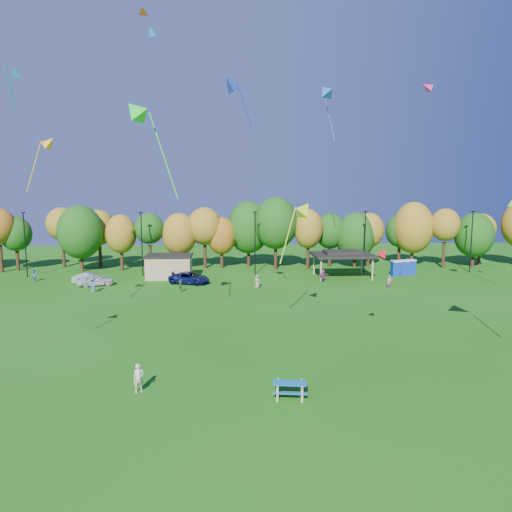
{
  "coord_description": "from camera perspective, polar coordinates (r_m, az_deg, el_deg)",
  "views": [
    {
      "loc": [
        -1.88,
        -24.79,
        11.52
      ],
      "look_at": [
        0.03,
        6.0,
        7.32
      ],
      "focal_mm": 32.0,
      "sensor_mm": 36.0,
      "label": 1
    }
  ],
  "objects": [
    {
      "name": "tree_line",
      "position": [
        70.53,
        -2.86,
        3.18
      ],
      "size": [
        93.57,
        10.55,
        11.15
      ],
      "color": "black",
      "rests_on": "ground"
    },
    {
      "name": "far_person_0",
      "position": [
        67.31,
        -26.01,
        -2.21
      ],
      "size": [
        0.99,
        0.96,
        1.61
      ],
      "primitive_type": "imported",
      "rotation": [
        0.0,
        0.0,
        5.61
      ],
      "color": "#4B6FA6",
      "rests_on": "ground"
    },
    {
      "name": "utility_building",
      "position": [
        64.08,
        -10.8,
        -1.26
      ],
      "size": [
        6.3,
        4.3,
        3.25
      ],
      "color": "tan",
      "rests_on": "ground"
    },
    {
      "name": "kite_11",
      "position": [
        51.18,
        -27.89,
        19.6
      ],
      "size": [
        1.03,
        2.58,
        4.31
      ],
      "color": "#0B81AC"
    },
    {
      "name": "pavilion",
      "position": [
        64.33,
        10.76,
        0.2
      ],
      "size": [
        8.2,
        6.2,
        3.77
      ],
      "color": "tan",
      "rests_on": "ground"
    },
    {
      "name": "kite_10",
      "position": [
        39.68,
        -3.21,
        20.67
      ],
      "size": [
        2.96,
        1.96,
        4.62
      ],
      "color": "navy"
    },
    {
      "name": "kite_flyer",
      "position": [
        28.39,
        -14.46,
        -14.56
      ],
      "size": [
        0.75,
        0.65,
        1.72
      ],
      "primitive_type": "imported",
      "rotation": [
        0.0,
        0.0,
        0.47
      ],
      "color": "beige",
      "rests_on": "ground"
    },
    {
      "name": "kite_9",
      "position": [
        36.16,
        -14.86,
        17.08
      ],
      "size": [
        4.41,
        2.8,
        7.59
      ],
      "color": "#1DDA23"
    },
    {
      "name": "far_person_1",
      "position": [
        60.98,
        8.37,
        -2.44
      ],
      "size": [
        1.6,
        0.85,
        1.65
      ],
      "primitive_type": "imported",
      "rotation": [
        0.0,
        0.0,
        0.25
      ],
      "color": "#8C3A77",
      "rests_on": "ground"
    },
    {
      "name": "kite_15",
      "position": [
        57.61,
        -13.93,
        27.68
      ],
      "size": [
        1.42,
        1.79,
        1.65
      ],
      "color": "#C94716"
    },
    {
      "name": "far_person_2",
      "position": [
        57.14,
        -19.81,
        -3.42
      ],
      "size": [
        1.28,
        1.32,
        1.81
      ],
      "primitive_type": "imported",
      "rotation": [
        0.0,
        0.0,
        5.44
      ],
      "color": "#4C6BA8",
      "rests_on": "ground"
    },
    {
      "name": "lamp_posts",
      "position": [
        65.24,
        -0.13,
        1.92
      ],
      "size": [
        64.5,
        0.25,
        9.09
      ],
      "color": "black",
      "rests_on": "ground"
    },
    {
      "name": "ground",
      "position": [
        27.4,
        0.74,
        -17.12
      ],
      "size": [
        160.0,
        160.0,
        0.0
      ],
      "primitive_type": "plane",
      "color": "#19600F",
      "rests_on": "ground"
    },
    {
      "name": "kite_13",
      "position": [
        47.85,
        -24.43,
        12.72
      ],
      "size": [
        3.31,
        1.48,
        5.46
      ],
      "color": "#FFA41A"
    },
    {
      "name": "car_d",
      "position": [
        60.7,
        -8.25,
        -2.62
      ],
      "size": [
        4.75,
        1.97,
        1.37
      ],
      "primitive_type": "imported",
      "rotation": [
        0.0,
        0.0,
        1.58
      ],
      "color": "black",
      "rests_on": "ground"
    },
    {
      "name": "kite_14",
      "position": [
        44.29,
        -12.88,
        25.79
      ],
      "size": [
        1.44,
        1.55,
        1.23
      ],
      "color": "blue"
    },
    {
      "name": "car_a",
      "position": [
        61.15,
        -19.43,
        -2.84
      ],
      "size": [
        4.73,
        3.03,
        1.5
      ],
      "primitive_type": "imported",
      "rotation": [
        0.0,
        0.0,
        1.88
      ],
      "color": "silver",
      "rests_on": "ground"
    },
    {
      "name": "far_person_3",
      "position": [
        54.67,
        -9.41,
        -3.71
      ],
      "size": [
        0.49,
        0.93,
        1.53
      ],
      "primitive_type": "imported",
      "rotation": [
        0.0,
        0.0,
        1.44
      ],
      "color": "#667044",
      "rests_on": "ground"
    },
    {
      "name": "car_c",
      "position": [
        59.64,
        -8.33,
        -2.76
      ],
      "size": [
        5.76,
        4.06,
        1.46
      ],
      "primitive_type": "imported",
      "rotation": [
        0.0,
        0.0,
        1.22
      ],
      "color": "#0D144E",
      "rests_on": "ground"
    },
    {
      "name": "kite_7",
      "position": [
        50.8,
        20.56,
        19.19
      ],
      "size": [
        1.38,
        1.1,
        1.38
      ],
      "color": "#D42367"
    },
    {
      "name": "kite_4",
      "position": [
        55.58,
        8.68,
        19.69
      ],
      "size": [
        2.72,
        3.95,
        6.67
      ],
      "color": "blue"
    },
    {
      "name": "kite_1",
      "position": [
        34.61,
        15.6,
        0.39
      ],
      "size": [
        1.26,
        1.09,
        1.05
      ],
      "color": "red"
    },
    {
      "name": "porta_potties",
      "position": [
        68.58,
        17.93,
        -1.37
      ],
      "size": [
        3.75,
        2.02,
        2.18
      ],
      "color": "#0D31AA",
      "rests_on": "ground"
    },
    {
      "name": "picnic_table",
      "position": [
        27.28,
        4.24,
        -16.15
      ],
      "size": [
        2.1,
        1.82,
        0.82
      ],
      "rotation": [
        0.0,
        0.0,
        -0.14
      ],
      "color": "tan",
      "rests_on": "ground"
    },
    {
      "name": "kite_0",
      "position": [
        37.88,
        6.03,
        5.81
      ],
      "size": [
        3.2,
        2.53,
        5.57
      ],
      "color": "#D7E618"
    },
    {
      "name": "far_person_5",
      "position": [
        56.33,
        0.15,
        -3.19
      ],
      "size": [
        0.97,
        0.94,
        1.67
      ],
      "primitive_type": "imported",
      "rotation": [
        0.0,
        0.0,
        5.57
      ],
      "color": "gray",
      "rests_on": "ground"
    },
    {
      "name": "far_person_4",
      "position": [
        58.5,
        16.34,
        -3.11
      ],
      "size": [
        0.66,
        0.49,
        1.63
      ],
      "primitive_type": "imported",
      "rotation": [
        0.0,
        0.0,
        0.19
      ],
      "color": "#BF5A87",
      "rests_on": "ground"
    },
    {
      "name": "car_b",
      "position": [
        62.67,
        -20.01,
        -2.65
      ],
      "size": [
        4.53,
        1.96,
        1.45
      ],
      "primitive_type": "imported",
      "rotation": [
        0.0,
        0.0,
        1.47
      ],
      "color": "#9C9CA1",
      "rests_on": "ground"
    }
  ]
}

